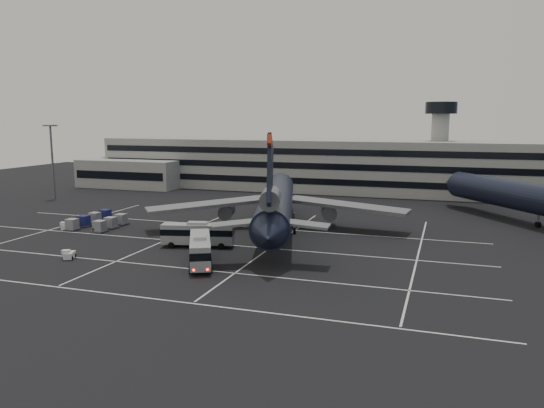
# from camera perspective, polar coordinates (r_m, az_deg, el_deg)

# --- Properties ---
(ground) EXTENTS (260.00, 260.00, 0.00)m
(ground) POSITION_cam_1_polar(r_m,az_deg,el_deg) (83.06, -9.06, -4.73)
(ground) COLOR black
(ground) RESTS_ON ground
(lane_markings) EXTENTS (90.00, 55.62, 0.01)m
(lane_markings) POSITION_cam_1_polar(r_m,az_deg,el_deg) (83.26, -8.25, -4.68)
(lane_markings) COLOR silver
(lane_markings) RESTS_ON ground
(terminal) EXTENTS (125.00, 26.00, 24.00)m
(terminal) POSITION_cam_1_polar(r_m,az_deg,el_deg) (148.70, 2.62, 4.21)
(terminal) COLOR gray
(terminal) RESTS_ON ground
(hills) EXTENTS (352.00, 180.00, 44.00)m
(hills) POSITION_cam_1_polar(r_m,az_deg,el_deg) (244.22, 13.75, 1.43)
(hills) COLOR #38332B
(hills) RESTS_ON ground
(lightpole_left) EXTENTS (2.40, 2.40, 18.28)m
(lightpole_left) POSITION_cam_1_polar(r_m,az_deg,el_deg) (141.25, -22.61, 5.24)
(lightpole_left) COLOR slate
(lightpole_left) RESTS_ON ground
(trijet_main) EXTENTS (45.64, 56.70, 18.08)m
(trijet_main) POSITION_cam_1_polar(r_m,az_deg,el_deg) (92.83, 0.48, 0.16)
(trijet_main) COLOR black
(trijet_main) RESTS_ON ground
(trijet_far) EXTENTS (38.94, 49.97, 18.08)m
(trijet_far) POSITION_cam_1_polar(r_m,az_deg,el_deg) (107.38, 27.22, 0.47)
(trijet_far) COLOR black
(trijet_far) RESTS_ON ground
(bus_near) EXTENTS (7.70, 11.81, 4.18)m
(bus_near) POSITION_cam_1_polar(r_m,az_deg,el_deg) (73.22, -7.73, -4.76)
(bus_near) COLOR #9FA1A7
(bus_near) RESTS_ON ground
(bus_far) EXTENTS (11.54, 5.18, 3.97)m
(bus_far) POSITION_cam_1_polar(r_m,az_deg,el_deg) (83.28, -7.99, -3.14)
(bus_far) COLOR #9FA1A7
(bus_far) RESTS_ON ground
(tug_a) EXTENTS (2.10, 2.65, 1.50)m
(tug_a) POSITION_cam_1_polar(r_m,az_deg,el_deg) (102.18, -21.21, -2.25)
(tug_a) COLOR silver
(tug_a) RESTS_ON ground
(tug_b) EXTENTS (2.01, 2.46, 1.38)m
(tug_b) POSITION_cam_1_polar(r_m,az_deg,el_deg) (81.18, -20.97, -5.12)
(tug_b) COLOR silver
(tug_b) RESTS_ON ground
(uld_cluster) EXTENTS (8.26, 12.76, 2.10)m
(uld_cluster) POSITION_cam_1_polar(r_m,az_deg,el_deg) (103.30, -18.17, -1.76)
(uld_cluster) COLOR #2D2D30
(uld_cluster) RESTS_ON ground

